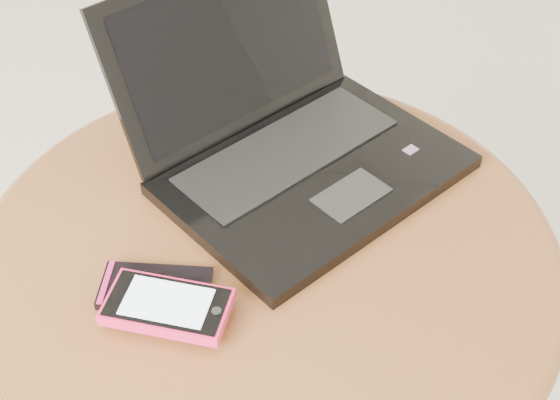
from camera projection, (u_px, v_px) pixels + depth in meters
table at (267, 306)px, 0.98m from camera, size 0.69×0.69×0.55m
laptop at (289, 137)px, 0.98m from camera, size 0.38×0.37×0.22m
phone_black at (155, 288)px, 0.84m from camera, size 0.13×0.12×0.01m
phone_pink at (167, 306)px, 0.81m from camera, size 0.14×0.14×0.02m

